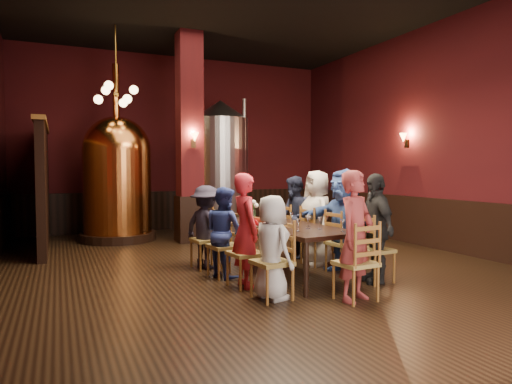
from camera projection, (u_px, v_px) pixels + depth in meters
name	position (u px, v px, depth m)	size (l,w,h in m)	color
room	(253.00, 128.00, 7.40)	(10.00, 10.02, 4.50)	black
wainscot_right	(436.00, 223.00, 9.07)	(0.08, 9.90, 1.00)	black
wainscot_back	(179.00, 210.00, 12.03)	(7.90, 0.08, 1.00)	black
column	(190.00, 138.00, 9.84)	(0.58, 0.58, 4.50)	#440E11
partition	(43.00, 188.00, 9.10)	(0.22, 3.50, 2.40)	black
pendant_cluster	(116.00, 95.00, 9.29)	(0.90, 0.90, 1.70)	#A57226
sconce_wall	(407.00, 140.00, 9.69)	(0.20, 0.20, 0.36)	black
sconce_column	(193.00, 140.00, 9.57)	(0.20, 0.20, 0.36)	black
dining_table	(285.00, 229.00, 6.83)	(1.25, 2.49, 0.75)	black
chair_0	(272.00, 262.00, 5.55)	(0.46, 0.46, 0.92)	#9B6827
person_0	(272.00, 247.00, 5.54)	(0.62, 0.40, 1.27)	silver
chair_1	(246.00, 253.00, 6.13)	(0.46, 0.46, 0.92)	#9B6827
person_1	(246.00, 230.00, 6.12)	(0.56, 0.37, 1.54)	red
chair_2	(224.00, 246.00, 6.71)	(0.46, 0.46, 0.92)	#9B6827
person_2	(224.00, 232.00, 6.70)	(0.65, 0.32, 1.33)	navy
chair_3	(206.00, 239.00, 7.29)	(0.46, 0.46, 0.92)	#9B6827
person_3	(206.00, 227.00, 7.28)	(0.86, 0.49, 1.33)	#211E2D
chair_4	(375.00, 249.00, 6.39)	(0.46, 0.46, 0.92)	#9B6827
person_4	(375.00, 228.00, 6.38)	(0.90, 0.37, 1.53)	black
chair_5	(343.00, 243.00, 6.97)	(0.46, 0.46, 0.92)	#9B6827
person_5	(344.00, 221.00, 6.96)	(1.48, 0.47, 1.60)	#304E92
chair_6	(317.00, 237.00, 7.55)	(0.46, 0.46, 0.92)	#9B6827
person_6	(317.00, 218.00, 7.53)	(0.76, 0.50, 1.56)	beige
chair_7	(294.00, 232.00, 8.13)	(0.46, 0.46, 0.92)	#9B6827
person_7	(294.00, 217.00, 8.11)	(0.71, 0.35, 1.47)	#1C2239
chair_8	(356.00, 263.00, 5.50)	(0.46, 0.46, 0.92)	#9B6827
person_8	(356.00, 236.00, 5.48)	(0.57, 0.38, 1.58)	maroon
copper_kettle	(117.00, 177.00, 10.05)	(1.64, 1.64, 3.87)	black
steel_vessel	(221.00, 167.00, 11.12)	(1.72, 1.72, 3.24)	#B2B2B7
rose_vase	(253.00, 207.00, 7.34)	(0.21, 0.21, 0.35)	white
wine_glass_0	(308.00, 221.00, 6.63)	(0.07, 0.07, 0.17)	white
wine_glass_1	(279.00, 217.00, 7.20)	(0.07, 0.07, 0.17)	white
wine_glass_2	(292.00, 218.00, 7.02)	(0.07, 0.07, 0.17)	white
wine_glass_3	(320.00, 223.00, 6.33)	(0.07, 0.07, 0.17)	white
wine_glass_4	(248.00, 216.00, 7.27)	(0.07, 0.07, 0.17)	white
wine_glass_5	(308.00, 223.00, 6.38)	(0.07, 0.07, 0.17)	white
wine_glass_6	(342.00, 225.00, 6.10)	(0.07, 0.07, 0.17)	white
wine_glass_7	(283.00, 221.00, 6.59)	(0.07, 0.07, 0.17)	white
wine_glass_8	(298.00, 225.00, 6.13)	(0.07, 0.07, 0.17)	white
wine_glass_9	(279.00, 215.00, 7.49)	(0.07, 0.07, 0.17)	white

